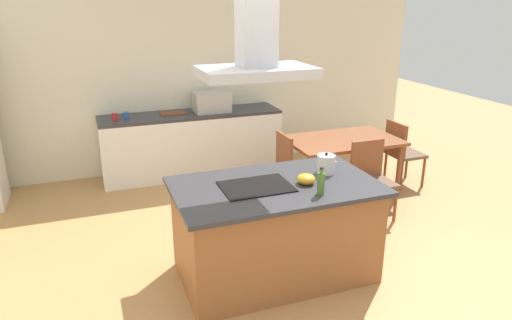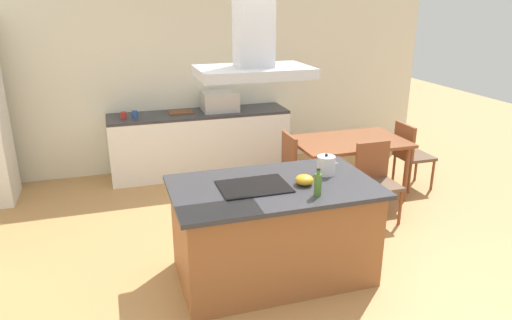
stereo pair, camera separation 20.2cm
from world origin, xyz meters
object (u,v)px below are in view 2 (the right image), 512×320
at_px(chair_facing_island, 376,176).
at_px(chair_at_right_end, 410,152).
at_px(coffee_mug_red, 124,115).
at_px(range_hood, 254,45).
at_px(tea_kettle, 326,165).
at_px(cutting_board, 181,112).
at_px(cooktop, 254,186).
at_px(olive_oil_bottle, 318,184).
at_px(chair_at_left_end, 281,166).
at_px(mixing_bowl, 304,180).
at_px(countertop_microwave, 220,101).
at_px(coffee_mug_blue, 135,114).
at_px(dining_table, 349,146).

height_order(chair_facing_island, chair_at_right_end, same).
height_order(coffee_mug_red, range_hood, range_hood).
xyz_separation_m(tea_kettle, cutting_board, (-0.90, 2.83, -0.08)).
height_order(cooktop, coffee_mug_red, coffee_mug_red).
relative_size(cooktop, olive_oil_bottle, 2.54).
bearing_deg(chair_at_left_end, chair_at_right_end, 0.00).
height_order(mixing_bowl, cutting_board, mixing_bowl).
relative_size(mixing_bowl, chair_at_left_end, 0.18).
height_order(countertop_microwave, coffee_mug_red, countertop_microwave).
xyz_separation_m(olive_oil_bottle, coffee_mug_blue, (-1.26, 3.18, -0.05)).
relative_size(olive_oil_bottle, countertop_microwave, 0.47).
bearing_deg(mixing_bowl, range_hood, 169.97).
relative_size(mixing_bowl, countertop_microwave, 0.33).
xyz_separation_m(mixing_bowl, chair_at_left_end, (0.36, 1.53, -0.44)).
relative_size(mixing_bowl, coffee_mug_red, 1.81).
height_order(mixing_bowl, range_hood, range_hood).
bearing_deg(countertop_microwave, cutting_board, 174.90).
xyz_separation_m(dining_table, chair_at_right_end, (0.92, 0.00, -0.16)).
distance_m(tea_kettle, range_hood, 1.34).
distance_m(countertop_microwave, chair_at_right_end, 2.71).
height_order(tea_kettle, range_hood, range_hood).
distance_m(olive_oil_bottle, coffee_mug_blue, 3.42).
xyz_separation_m(chair_at_left_end, chair_at_right_end, (1.83, 0.00, 0.00)).
relative_size(dining_table, chair_facing_island, 1.57).
relative_size(cooktop, chair_at_left_end, 0.67).
bearing_deg(coffee_mug_red, range_hood, -71.36).
distance_m(coffee_mug_blue, dining_table, 2.90).
xyz_separation_m(tea_kettle, coffee_mug_blue, (-1.54, 2.76, -0.04)).
xyz_separation_m(coffee_mug_blue, range_hood, (0.81, -2.86, 1.16)).
bearing_deg(dining_table, chair_at_right_end, 0.00).
height_order(cooktop, cutting_board, cutting_board).
bearing_deg(countertop_microwave, chair_at_right_end, -32.45).
bearing_deg(range_hood, chair_at_left_end, 61.29).
height_order(olive_oil_bottle, dining_table, olive_oil_bottle).
bearing_deg(dining_table, chair_at_left_end, 180.00).
relative_size(tea_kettle, coffee_mug_blue, 2.44).
bearing_deg(mixing_bowl, coffee_mug_red, 115.56).
bearing_deg(mixing_bowl, tea_kettle, 31.64).
height_order(coffee_mug_blue, chair_facing_island, coffee_mug_blue).
relative_size(countertop_microwave, chair_at_right_end, 0.56).
relative_size(mixing_bowl, range_hood, 0.18).
relative_size(coffee_mug_red, dining_table, 0.06).
height_order(cooktop, tea_kettle, tea_kettle).
distance_m(chair_at_right_end, range_hood, 3.40).
bearing_deg(chair_at_right_end, tea_kettle, -144.54).
bearing_deg(olive_oil_bottle, coffee_mug_red, 113.98).
bearing_deg(chair_at_right_end, chair_facing_island, -143.99).
bearing_deg(dining_table, countertop_microwave, 132.94).
bearing_deg(cooktop, tea_kettle, 7.96).
relative_size(dining_table, chair_at_left_end, 1.57).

